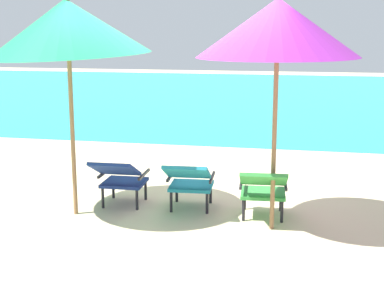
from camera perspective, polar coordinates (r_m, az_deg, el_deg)
The scene contains 7 objects.
ground_plane at distance 10.82m, azimuth 4.14°, elevation 0.05°, with size 40.00×40.00×0.00m, color beige.
ocean_band at distance 19.30m, azimuth 7.69°, elevation 5.11°, with size 40.00×18.00×0.01m, color #28B2B7.
lounge_chair_left at distance 6.85m, azimuth -7.48°, elevation -3.39°, with size 0.57×0.89×0.68m.
lounge_chair_center at distance 6.65m, azimuth -0.27°, elevation -3.76°, with size 0.60×0.91×0.68m.
lounge_chair_right at distance 6.40m, azimuth 7.41°, elevation -4.47°, with size 0.60×0.91×0.68m.
beach_umbrella_left at distance 6.49m, azimuth -12.79°, elevation 11.72°, with size 2.64×2.64×2.58m.
beach_umbrella_right at distance 5.90m, azimuth 8.89°, elevation 11.82°, with size 2.31×2.31×2.52m.
Camera 1 is at (1.43, -6.50, 2.17)m, focal length 51.34 mm.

